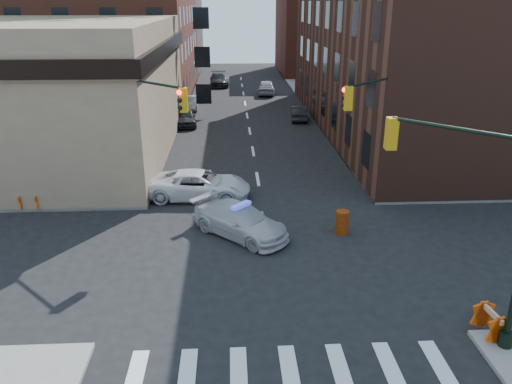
{
  "coord_description": "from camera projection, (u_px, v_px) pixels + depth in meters",
  "views": [
    {
      "loc": [
        -1.61,
        -18.65,
        10.19
      ],
      "look_at": [
        -0.52,
        2.08,
        2.2
      ],
      "focal_mm": 35.0,
      "sensor_mm": 36.0,
      "label": 1
    }
  ],
  "objects": [
    {
      "name": "ground",
      "position": [
        271.0,
        258.0,
        21.12
      ],
      "size": [
        140.0,
        140.0,
        0.0
      ],
      "primitive_type": "plane",
      "color": "black",
      "rests_on": "ground"
    },
    {
      "name": "sidewalk_nw",
      "position": [
        19.0,
        107.0,
        50.49
      ],
      "size": [
        34.0,
        54.5,
        0.15
      ],
      "primitive_type": "cube",
      "color": "gray",
      "rests_on": "ground"
    },
    {
      "name": "sidewalk_ne",
      "position": [
        462.0,
        103.0,
        52.75
      ],
      "size": [
        34.0,
        54.5,
        0.15
      ],
      "primitive_type": "cube",
      "color": "gray",
      "rests_on": "ground"
    },
    {
      "name": "bank_building",
      "position": [
        4.0,
        90.0,
        34.05
      ],
      "size": [
        22.0,
        22.0,
        9.0
      ],
      "primitive_type": "cube",
      "color": "#988063",
      "rests_on": "ground"
    },
    {
      "name": "commercial_row_ne",
      "position": [
        410.0,
        43.0,
        40.22
      ],
      "size": [
        14.0,
        34.0,
        14.0
      ],
      "primitive_type": "cube",
      "color": "#47271C",
      "rests_on": "ground"
    },
    {
      "name": "filler_nw",
      "position": [
        133.0,
        16.0,
        75.25
      ],
      "size": [
        20.0,
        18.0,
        16.0
      ],
      "primitive_type": "cube",
      "color": "brown",
      "rests_on": "ground"
    },
    {
      "name": "filler_ne",
      "position": [
        334.0,
        31.0,
        73.71
      ],
      "size": [
        16.0,
        16.0,
        12.0
      ],
      "primitive_type": "cube",
      "color": "brown",
      "rests_on": "ground"
    },
    {
      "name": "signal_pole_se",
      "position": [
        493.0,
        204.0,
        14.62
      ],
      "size": [
        5.4,
        5.27,
        8.0
      ],
      "rotation": [
        0.0,
        0.0,
        2.36
      ],
      "color": "black",
      "rests_on": "sidewalk_se"
    },
    {
      "name": "signal_pole_nw",
      "position": [
        143.0,
        129.0,
        24.25
      ],
      "size": [
        3.58,
        3.67,
        8.0
      ],
      "rotation": [
        0.0,
        0.0,
        -0.79
      ],
      "color": "black",
      "rests_on": "sidewalk_nw"
    },
    {
      "name": "signal_pole_ne",
      "position": [
        380.0,
        126.0,
        24.84
      ],
      "size": [
        3.67,
        3.58,
        8.0
      ],
      "rotation": [
        0.0,
        0.0,
        -2.36
      ],
      "color": "black",
      "rests_on": "sidewalk_ne"
    },
    {
      "name": "tree_ne_near",
      "position": [
        332.0,
        81.0,
        44.47
      ],
      "size": [
        3.0,
        3.0,
        4.85
      ],
      "color": "black",
      "rests_on": "sidewalk_ne"
    },
    {
      "name": "tree_ne_far",
      "position": [
        317.0,
        69.0,
        51.93
      ],
      "size": [
        3.0,
        3.0,
        4.85
      ],
      "color": "black",
      "rests_on": "sidewalk_ne"
    },
    {
      "name": "police_car",
      "position": [
        240.0,
        221.0,
        22.92
      ],
      "size": [
        4.98,
        4.92,
        1.45
      ],
      "primitive_type": "imported",
      "rotation": [
        0.0,
        0.0,
        0.8
      ],
      "color": "#BBBABE",
      "rests_on": "ground"
    },
    {
      "name": "pickup",
      "position": [
        200.0,
        185.0,
        27.25
      ],
      "size": [
        5.75,
        3.07,
        1.54
      ],
      "primitive_type": "imported",
      "rotation": [
        0.0,
        0.0,
        1.47
      ],
      "color": "white",
      "rests_on": "ground"
    },
    {
      "name": "parked_car_wnear",
      "position": [
        185.0,
        117.0,
        43.25
      ],
      "size": [
        2.25,
        4.49,
        1.47
      ],
      "primitive_type": "imported",
      "rotation": [
        0.0,
        0.0,
        0.12
      ],
      "color": "black",
      "rests_on": "ground"
    },
    {
      "name": "parked_car_wfar",
      "position": [
        191.0,
        103.0,
        49.67
      ],
      "size": [
        1.5,
        3.97,
        1.29
      ],
      "primitive_type": "imported",
      "rotation": [
        0.0,
        0.0,
        0.03
      ],
      "color": "#919499",
      "rests_on": "ground"
    },
    {
      "name": "parked_car_wdeep",
      "position": [
        219.0,
        80.0,
        63.28
      ],
      "size": [
        2.52,
        5.65,
        1.61
      ],
      "primitive_type": "imported",
      "rotation": [
        0.0,
        0.0,
        0.05
      ],
      "color": "black",
      "rests_on": "ground"
    },
    {
      "name": "parked_car_enear",
      "position": [
        299.0,
        113.0,
        45.24
      ],
      "size": [
        1.74,
        4.05,
        1.3
      ],
      "primitive_type": "imported",
      "rotation": [
        0.0,
        0.0,
        3.04
      ],
      "color": "black",
      "rests_on": "ground"
    },
    {
      "name": "parked_car_efar",
      "position": [
        266.0,
        87.0,
        57.58
      ],
      "size": [
        2.36,
        4.96,
        1.64
      ],
      "primitive_type": "imported",
      "rotation": [
        0.0,
        0.0,
        3.05
      ],
      "color": "#95979D",
      "rests_on": "ground"
    },
    {
      "name": "pedestrian_a",
      "position": [
        105.0,
        187.0,
        25.98
      ],
      "size": [
        0.69,
        0.46,
        1.87
      ],
      "primitive_type": "imported",
      "rotation": [
        0.0,
        0.0,
        -0.02
      ],
      "color": "black",
      "rests_on": "sidewalk_nw"
    },
    {
      "name": "pedestrian_b",
      "position": [
        69.0,
        182.0,
        27.13
      ],
      "size": [
        0.82,
        0.66,
        1.61
      ],
      "primitive_type": "imported",
      "rotation": [
        0.0,
        0.0,
        0.07
      ],
      "color": "black",
      "rests_on": "sidewalk_nw"
    },
    {
      "name": "pedestrian_c",
      "position": [
        62.0,
        177.0,
        27.83
      ],
      "size": [
        1.01,
        0.59,
        1.62
      ],
      "primitive_type": "imported",
      "rotation": [
        0.0,
        0.0,
        0.22
      ],
      "color": "#212531",
      "rests_on": "sidewalk_nw"
    },
    {
      "name": "barrel_road",
      "position": [
        342.0,
        222.0,
        23.14
      ],
      "size": [
        0.78,
        0.78,
        1.12
      ],
      "primitive_type": "cylinder",
      "rotation": [
        0.0,
        0.0,
        0.29
      ],
      "color": "#E05D0A",
      "rests_on": "ground"
    },
    {
      "name": "barrel_bank",
      "position": [
        164.0,
        188.0,
        27.5
      ],
      "size": [
        0.76,
        0.76,
        1.04
      ],
      "primitive_type": "cylinder",
      "rotation": [
        0.0,
        0.0,
        -0.38
      ],
      "color": "#EE480B",
      "rests_on": "ground"
    },
    {
      "name": "barricade_se_a",
      "position": [
        490.0,
        322.0,
        15.92
      ],
      "size": [
        0.69,
        1.21,
        0.87
      ],
      "primitive_type": null,
      "rotation": [
        0.0,
        0.0,
        1.67
      ],
      "color": "orange",
      "rests_on": "sidewalk_se"
    },
    {
      "name": "barricade_nw_a",
      "position": [
        124.0,
        184.0,
        28.01
      ],
      "size": [
        1.15,
        0.7,
        0.81
      ],
      "primitive_type": null,
      "rotation": [
        0.0,
        0.0,
        0.16
      ],
      "color": "#E84C0A",
      "rests_on": "sidewalk_nw"
    },
    {
      "name": "barricade_nw_b",
      "position": [
        30.0,
        201.0,
        25.65
      ],
      "size": [
        1.12,
        0.58,
        0.83
      ],
      "primitive_type": null,
      "rotation": [
        0.0,
        0.0,
        0.03
      ],
      "color": "orange",
      "rests_on": "sidewalk_nw"
    }
  ]
}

